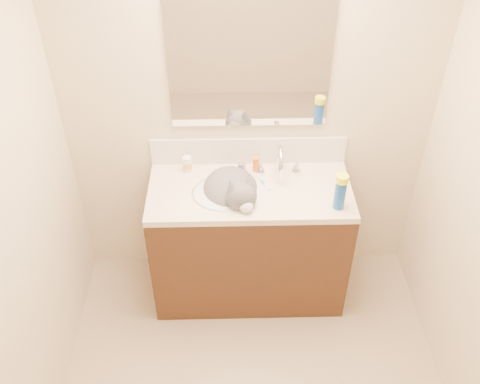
{
  "coord_description": "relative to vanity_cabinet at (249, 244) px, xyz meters",
  "views": [
    {
      "loc": [
        -0.12,
        -1.46,
        2.83
      ],
      "look_at": [
        -0.06,
        0.92,
        0.88
      ],
      "focal_mm": 40.0,
      "sensor_mm": 36.0,
      "label": 1
    }
  ],
  "objects": [
    {
      "name": "backsplash",
      "position": [
        0.0,
        0.26,
        0.54
      ],
      "size": [
        1.2,
        0.02,
        0.18
      ],
      "primitive_type": "cube",
      "color": "silver",
      "rests_on": "counter_slab"
    },
    {
      "name": "mirror",
      "position": [
        0.0,
        0.26,
        1.13
      ],
      "size": [
        0.9,
        0.02,
        0.8
      ],
      "primitive_type": "cube",
      "color": "white",
      "rests_on": "room_shell"
    },
    {
      "name": "silver_jar",
      "position": [
        -0.04,
        0.18,
        0.48
      ],
      "size": [
        0.05,
        0.05,
        0.06
      ],
      "primitive_type": "cylinder",
      "rotation": [
        0.0,
        0.0,
        -0.0
      ],
      "color": "#B7B7BC",
      "rests_on": "counter_slab"
    },
    {
      "name": "faucet",
      "position": [
        0.18,
        0.14,
        0.54
      ],
      "size": [
        0.28,
        0.2,
        0.21
      ],
      "color": "silver",
      "rests_on": "counter_slab"
    },
    {
      "name": "vanity_cabinet",
      "position": [
        0.0,
        0.0,
        0.0
      ],
      "size": [
        1.2,
        0.55,
        0.82
      ],
      "primitive_type": "cube",
      "color": "#3C2111",
      "rests_on": "ground"
    },
    {
      "name": "toothbrush_head",
      "position": [
        0.08,
        0.05,
        0.46
      ],
      "size": [
        0.03,
        0.04,
        0.02
      ],
      "primitive_type": "cube",
      "rotation": [
        0.0,
        0.0,
        0.37
      ],
      "color": "#70B0EF",
      "rests_on": "counter_slab"
    },
    {
      "name": "spray_can",
      "position": [
        0.49,
        -0.17,
        0.54
      ],
      "size": [
        0.08,
        0.08,
        0.17
      ],
      "primitive_type": "cylinder",
      "rotation": [
        0.0,
        0.0,
        0.43
      ],
      "color": "#174CA4",
      "rests_on": "counter_slab"
    },
    {
      "name": "cat",
      "position": [
        -0.1,
        -0.01,
        0.43
      ],
      "size": [
        0.47,
        0.51,
        0.35
      ],
      "rotation": [
        0.0,
        0.0,
        0.37
      ],
      "color": "#535053",
      "rests_on": "basin"
    },
    {
      "name": "pill_label",
      "position": [
        -0.38,
        0.19,
        0.49
      ],
      "size": [
        0.06,
        0.06,
        0.04
      ],
      "primitive_type": "cylinder",
      "rotation": [
        0.0,
        0.0,
        0.13
      ],
      "color": "#F5AA28",
      "rests_on": "pill_bottle"
    },
    {
      "name": "room_shell",
      "position": [
        0.0,
        -0.97,
        1.08
      ],
      "size": [
        2.24,
        2.54,
        2.52
      ],
      "color": "beige",
      "rests_on": "ground"
    },
    {
      "name": "toothbrush",
      "position": [
        0.08,
        0.05,
        0.46
      ],
      "size": [
        0.07,
        0.15,
        0.01
      ],
      "primitive_type": "cube",
      "rotation": [
        0.0,
        0.0,
        0.37
      ],
      "color": "white",
      "rests_on": "counter_slab"
    },
    {
      "name": "basin",
      "position": [
        -0.12,
        -0.03,
        0.38
      ],
      "size": [
        0.45,
        0.36,
        0.14
      ],
      "primitive_type": "ellipsoid",
      "color": "silver",
      "rests_on": "vanity_cabinet"
    },
    {
      "name": "spray_cap",
      "position": [
        0.49,
        -0.17,
        0.65
      ],
      "size": [
        0.09,
        0.09,
        0.04
      ],
      "primitive_type": "cylinder",
      "rotation": [
        0.0,
        0.0,
        0.43
      ],
      "color": "#F4FF1A",
      "rests_on": "spray_can"
    },
    {
      "name": "pill_bottle",
      "position": [
        -0.38,
        0.19,
        0.5
      ],
      "size": [
        0.06,
        0.06,
        0.1
      ],
      "primitive_type": "cylinder",
      "rotation": [
        0.0,
        0.0,
        0.13
      ],
      "color": "white",
      "rests_on": "counter_slab"
    },
    {
      "name": "amber_bottle",
      "position": [
        0.04,
        0.18,
        0.5
      ],
      "size": [
        0.05,
        0.05,
        0.1
      ],
      "primitive_type": "cylinder",
      "rotation": [
        0.0,
        0.0,
        -0.32
      ],
      "color": "orange",
      "rests_on": "counter_slab"
    },
    {
      "name": "counter_slab",
      "position": [
        0.0,
        0.0,
        0.43
      ],
      "size": [
        1.2,
        0.55,
        0.04
      ],
      "primitive_type": "cube",
      "color": "beige",
      "rests_on": "vanity_cabinet"
    }
  ]
}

